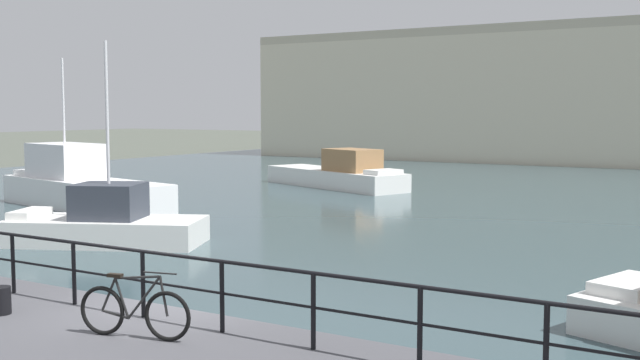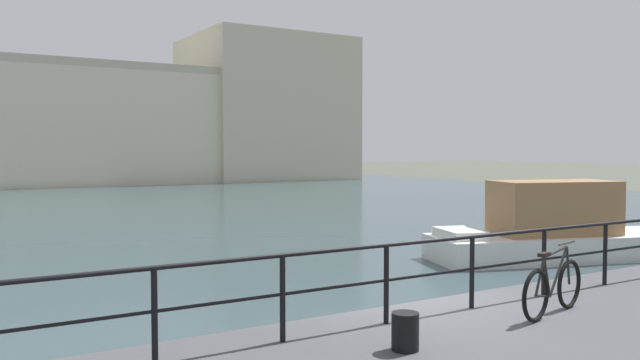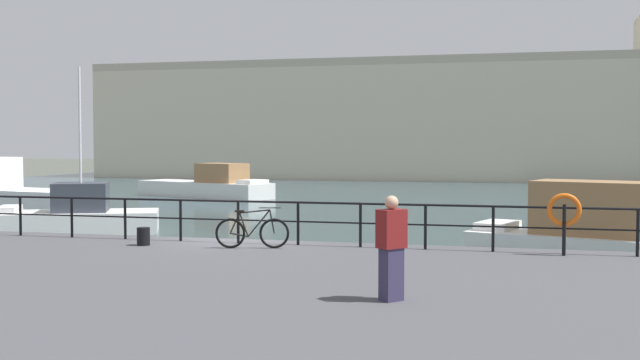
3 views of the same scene
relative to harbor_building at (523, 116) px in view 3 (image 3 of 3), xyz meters
The scene contains 12 objects.
ground_plane 55.80m from the harbor_building, 97.21° to the right, with size 240.00×240.00×0.00m, color #4C5147.
water_basin 26.45m from the harbor_building, 105.65° to the right, with size 80.00×60.00×0.01m, color #33474C.
quay_promenade 62.18m from the harbor_building, 96.46° to the right, with size 56.00×13.00×0.95m, color #47474C.
harbor_building is the anchor object (origin of this frame).
moored_harbor_tender 34.46m from the harbor_building, 123.51° to the right, with size 9.75×5.81×2.14m.
moored_red_daysailer 50.54m from the harbor_building, 108.89° to the right, with size 6.47×4.71×6.31m.
moored_small_launch 50.46m from the harbor_building, 87.06° to the right, with size 8.73×4.81×2.32m.
quay_railing 56.19m from the harbor_building, 95.24° to the right, with size 22.01×0.07×1.08m.
parked_bicycle 57.19m from the harbor_building, 96.05° to the right, with size 1.73×0.48×0.98m.
mooring_bollard 57.71m from the harbor_building, 98.77° to the right, with size 0.32×0.32×0.44m, color black.
life_ring_stand 56.20m from the harbor_building, 88.83° to the right, with size 0.75×0.16×1.40m.
standing_person 62.19m from the harbor_building, 91.63° to the right, with size 0.50×0.52×1.69m.
Camera 3 is at (7.26, -19.48, 3.50)m, focal length 44.63 mm.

